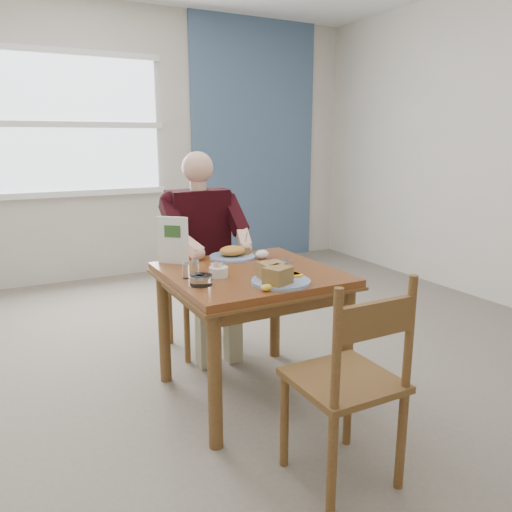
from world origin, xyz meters
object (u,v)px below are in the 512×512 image
table (250,290)px  chair_near (350,382)px  chair_far (199,282)px  diner (202,238)px  near_plate (278,276)px  far_plate (233,253)px

table → chair_near: size_ratio=0.97×
table → chair_far: (0.00, 0.80, -0.16)m
diner → near_plate: size_ratio=3.73×
chair_far → near_plate: chair_far is taller
chair_far → chair_near: size_ratio=1.00×
chair_near → near_plate: 0.68m
diner → far_plate: size_ratio=4.53×
diner → near_plate: (0.01, -0.99, -0.02)m
diner → far_plate: (0.05, -0.39, -0.03)m
diner → chair_near: bearing=-89.6°
table → far_plate: size_ratio=3.01×
far_plate → chair_near: bearing=-91.7°
chair_far → near_plate: size_ratio=2.56×
far_plate → diner: bearing=96.9°
diner → near_plate: bearing=-89.4°
chair_near → diner: size_ratio=0.69×
far_plate → table: bearing=-98.4°
table → diner: size_ratio=0.66×
chair_near → diner: (-0.01, 1.60, 0.33)m
chair_near → near_plate: chair_near is taller
far_plate → chair_far: bearing=95.6°
table → far_plate: (0.05, 0.32, 0.14)m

